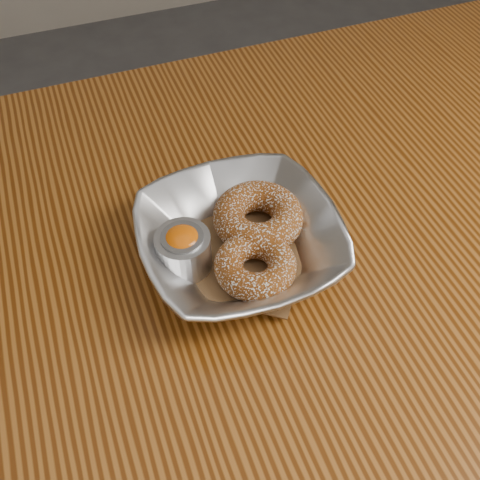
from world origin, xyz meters
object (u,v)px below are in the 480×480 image
object	(u,v)px
table	(317,270)
serving_bowl	(240,242)
donut_back	(258,217)
donut_front	(255,266)
ramekin	(183,249)

from	to	relation	value
table	serving_bowl	size ratio (longest dim) A/B	5.39
donut_back	donut_front	size ratio (longest dim) A/B	1.17
serving_bowl	table	bearing A→B (deg)	7.96
table	serving_bowl	world-z (taller)	serving_bowl
table	serving_bowl	bearing A→B (deg)	-172.04
table	donut_front	xyz separation A→B (m)	(-0.11, -0.05, 0.12)
donut_back	ramekin	distance (m)	0.10
ramekin	table	bearing A→B (deg)	3.70
serving_bowl	donut_back	distance (m)	0.04
donut_front	ramekin	bearing A→B (deg)	148.81
serving_bowl	donut_front	world-z (taller)	serving_bowl
serving_bowl	donut_front	size ratio (longest dim) A/B	2.49
serving_bowl	donut_back	bearing A→B (deg)	39.73
serving_bowl	donut_back	size ratio (longest dim) A/B	2.12
serving_bowl	donut_front	distance (m)	0.04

